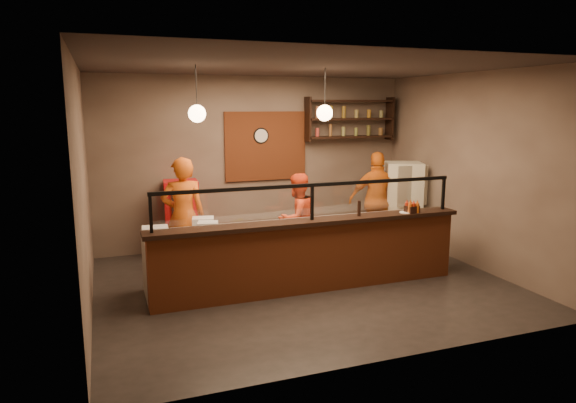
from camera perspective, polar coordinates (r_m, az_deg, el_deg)
name	(u,v)px	position (r m, az deg, el deg)	size (l,w,h in m)	color
floor	(304,284)	(7.87, 1.76, -9.14)	(6.00, 6.00, 0.00)	black
ceiling	(305,66)	(7.43, 1.90, 14.79)	(6.00, 6.00, 0.00)	#362D2A
wall_back	(255,162)	(9.83, -3.63, 4.40)	(6.00, 6.00, 0.00)	#726153
wall_left	(84,191)	(6.96, -21.77, 1.10)	(5.00, 5.00, 0.00)	#726153
wall_right	(472,171)	(9.03, 19.80, 3.25)	(5.00, 5.00, 0.00)	#726153
wall_front	(397,212)	(5.28, 11.99, -1.17)	(6.00, 6.00, 0.00)	#726153
brick_patch	(266,146)	(9.83, -2.48, 6.17)	(1.60, 0.04, 1.30)	brown
service_counter	(312,258)	(7.45, 2.64, -6.24)	(4.60, 0.25, 1.00)	brown
counter_ledge	(312,222)	(7.31, 2.67, -2.26)	(4.70, 0.37, 0.06)	black
worktop_cabinet	(299,253)	(7.91, 1.23, -5.78)	(4.60, 0.75, 0.85)	gray
worktop	(299,225)	(7.80, 1.24, -2.61)	(4.60, 0.75, 0.05)	silver
sneeze_guard	(312,198)	(7.25, 2.70, 0.36)	(4.50, 0.05, 0.52)	white
wall_shelving	(350,119)	(10.31, 6.91, 9.09)	(1.84, 0.28, 0.85)	black
wall_clock	(261,136)	(9.78, -3.03, 7.32)	(0.30, 0.30, 0.04)	black
pendant_left	(197,114)	(7.19, -10.08, 9.60)	(0.24, 0.24, 0.77)	black
pendant_right	(325,113)	(7.75, 4.09, 9.80)	(0.24, 0.24, 0.77)	black
cook_left	(183,216)	(8.29, -11.55, -1.58)	(0.68, 0.45, 1.88)	#C85412
cook_mid	(297,219)	(8.68, 1.03, -1.94)	(0.75, 0.59, 1.55)	red
cook_right	(377,201)	(9.74, 9.91, 0.11)	(1.07, 0.44, 1.82)	orange
fridge	(402,204)	(10.05, 12.58, -0.29)	(0.67, 0.62, 1.60)	beige
red_cooler	(182,218)	(9.32, -11.70, -1.86)	(0.58, 0.54, 1.36)	red
pizza_dough	(282,226)	(7.57, -0.63, -2.78)	(0.52, 0.52, 0.01)	#F1ECCD
prep_tub_a	(208,227)	(7.35, -8.91, -2.79)	(0.28, 0.22, 0.14)	silver
prep_tub_b	(203,223)	(7.59, -9.41, -2.33)	(0.31, 0.25, 0.15)	silver
prep_tub_c	(155,233)	(7.08, -14.54, -3.41)	(0.34, 0.27, 0.17)	silver
rolling_pin	(237,227)	(7.43, -5.64, -2.86)	(0.07, 0.07, 0.39)	#FAF429
condiment_caddy	(412,209)	(8.00, 13.60, -0.83)	(0.19, 0.15, 0.11)	black
pepper_mill	(359,208)	(7.60, 7.91, -0.76)	(0.05, 0.05, 0.23)	black
small_plate	(406,212)	(7.97, 12.95, -1.19)	(0.19, 0.19, 0.01)	silver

